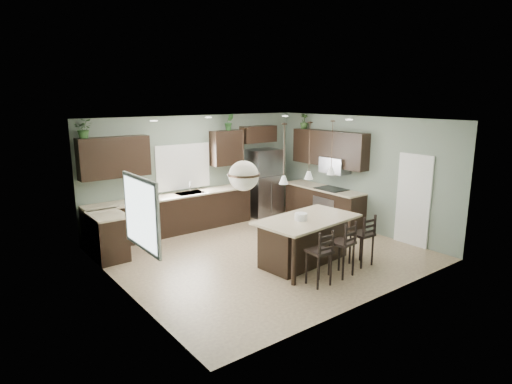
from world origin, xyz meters
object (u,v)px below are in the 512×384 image
object	(u,v)px
bar_stool_right	(362,240)
plant_back_left	(84,129)
kitchen_island	(307,241)
serving_dish	(301,217)
bar_stool_left	(319,257)
bar_stool_center	(342,249)
refrigerator	(263,182)

from	to	relation	value
bar_stool_right	plant_back_left	xyz separation A→B (m)	(-3.88, 4.20, 2.08)
kitchen_island	plant_back_left	bearing A→B (deg)	125.87
serving_dish	bar_stool_left	xyz separation A→B (m)	(-0.35, -0.85, -0.48)
serving_dish	bar_stool_right	xyz separation A→B (m)	(0.98, -0.70, -0.48)
bar_stool_right	plant_back_left	size ratio (longest dim) A/B	2.56
plant_back_left	bar_stool_center	bearing A→B (deg)	-53.73
bar_stool_right	refrigerator	bearing A→B (deg)	81.89
bar_stool_left	bar_stool_center	bearing A→B (deg)	5.62
bar_stool_right	bar_stool_center	bearing A→B (deg)	-168.16
kitchen_island	plant_back_left	size ratio (longest dim) A/B	5.07
kitchen_island	serving_dish	distance (m)	0.57
refrigerator	kitchen_island	bearing A→B (deg)	-114.67
bar_stool_right	kitchen_island	bearing A→B (deg)	139.75
bar_stool_left	plant_back_left	world-z (taller)	plant_back_left
bar_stool_left	plant_back_left	size ratio (longest dim) A/B	2.52
bar_stool_left	plant_back_left	xyz separation A→B (m)	(-2.55, 4.35, 2.09)
refrigerator	kitchen_island	xyz separation A→B (m)	(-1.54, -3.35, -0.46)
kitchen_island	refrigerator	bearing A→B (deg)	59.49
serving_dish	bar_stool_right	distance (m)	1.30
kitchen_island	bar_stool_center	xyz separation A→B (m)	(0.07, -0.84, 0.06)
kitchen_island	bar_stool_left	bearing A→B (deg)	-128.35
kitchen_island	bar_stool_right	world-z (taller)	bar_stool_right
refrigerator	kitchen_island	size ratio (longest dim) A/B	0.90
bar_stool_center	kitchen_island	bearing A→B (deg)	88.64
refrigerator	serving_dish	bearing A→B (deg)	-117.28
bar_stool_left	bar_stool_right	bearing A→B (deg)	9.27
kitchen_island	serving_dish	bearing A→B (deg)	180.00
refrigerator	bar_stool_right	world-z (taller)	refrigerator
refrigerator	bar_stool_right	xyz separation A→B (m)	(-0.75, -4.07, -0.41)
serving_dish	plant_back_left	distance (m)	4.82
serving_dish	bar_stool_right	size ratio (longest dim) A/B	0.23
bar_stool_left	plant_back_left	distance (m)	5.46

